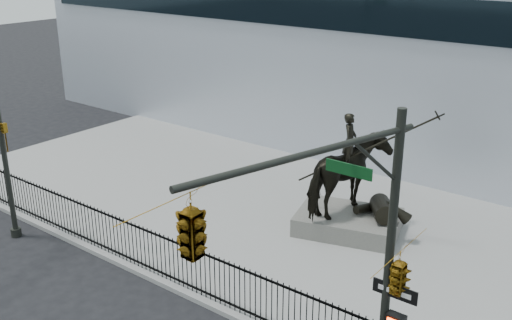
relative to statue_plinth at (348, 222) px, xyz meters
The scene contains 7 objects.
ground 7.79m from the statue_plinth, 106.44° to the right, with size 120.00×120.00×0.00m, color black.
plaza 2.28m from the statue_plinth, 168.29° to the right, with size 30.00×12.00×0.15m, color gray.
building 13.36m from the statue_plinth, 99.95° to the left, with size 44.00×14.00×9.00m, color silver.
picket_fence 6.60m from the statue_plinth, 109.52° to the right, with size 22.10×0.10×1.50m.
statue_plinth is the anchor object (origin of this frame).
equestrian_statue 1.71m from the statue_plinth, 16.38° to the left, with size 4.35×3.34×3.82m.
traffic_signal_right 11.26m from the statue_plinth, 65.72° to the right, with size 2.17×6.86×7.00m.
Camera 1 is at (11.25, -9.59, 9.82)m, focal length 42.00 mm.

